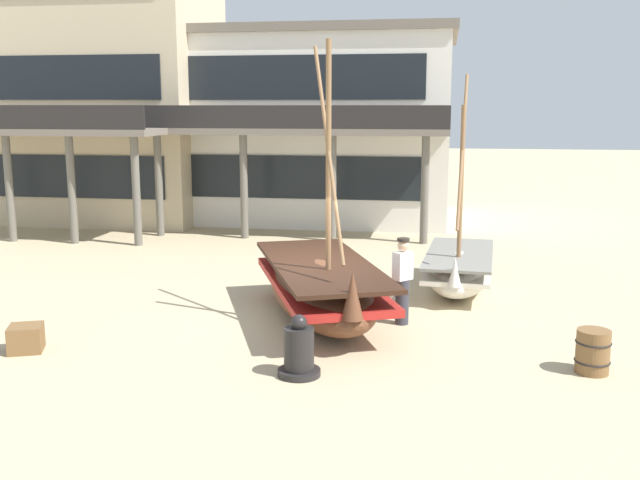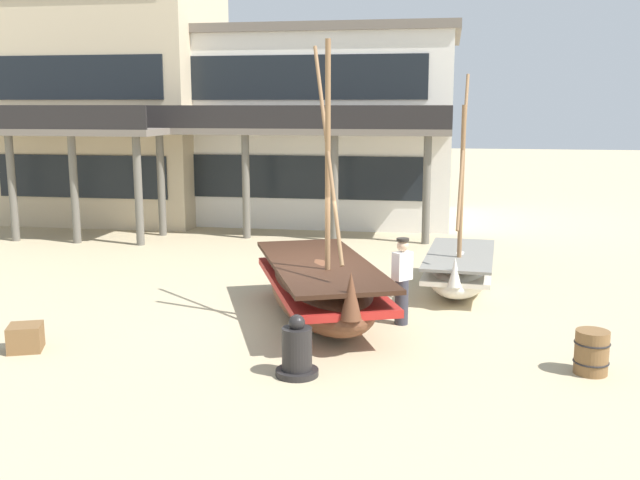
% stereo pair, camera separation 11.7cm
% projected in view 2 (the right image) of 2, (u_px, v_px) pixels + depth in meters
% --- Properties ---
extents(ground_plane, '(120.00, 120.00, 0.00)m').
position_uv_depth(ground_plane, '(311.00, 318.00, 14.40)').
color(ground_plane, tan).
extents(fishing_boat_near_left, '(1.73, 3.92, 4.86)m').
position_uv_depth(fishing_boat_near_left, '(460.00, 269.00, 16.53)').
color(fishing_boat_near_left, silver).
rests_on(fishing_boat_near_left, ground).
extents(fishing_boat_centre_large, '(3.56, 5.29, 5.32)m').
position_uv_depth(fishing_boat_centre_large, '(321.00, 288.00, 14.25)').
color(fishing_boat_centre_large, brown).
rests_on(fishing_boat_centre_large, ground).
extents(fisherman_by_hull, '(0.41, 0.41, 1.68)m').
position_uv_depth(fisherman_by_hull, '(402.00, 282.00, 13.88)').
color(fisherman_by_hull, '#33333D').
rests_on(fisherman_by_hull, ground).
extents(capstan_winch, '(0.67, 0.67, 0.98)m').
position_uv_depth(capstan_winch, '(297.00, 352.00, 11.29)').
color(capstan_winch, black).
rests_on(capstan_winch, ground).
extents(wooden_barrel, '(0.56, 0.56, 0.70)m').
position_uv_depth(wooden_barrel, '(592.00, 352.00, 11.37)').
color(wooden_barrel, brown).
rests_on(wooden_barrel, ground).
extents(cargo_crate, '(0.71, 0.71, 0.45)m').
position_uv_depth(cargo_crate, '(25.00, 338.00, 12.48)').
color(cargo_crate, brown).
rests_on(cargo_crate, ground).
extents(harbor_building_main, '(10.27, 8.90, 6.83)m').
position_uv_depth(harbor_building_main, '(318.00, 125.00, 27.22)').
color(harbor_building_main, white).
rests_on(harbor_building_main, ground).
extents(harbor_building_annex, '(7.52, 8.43, 10.11)m').
position_uv_depth(harbor_building_annex, '(112.00, 81.00, 26.56)').
color(harbor_building_annex, beige).
rests_on(harbor_building_annex, ground).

